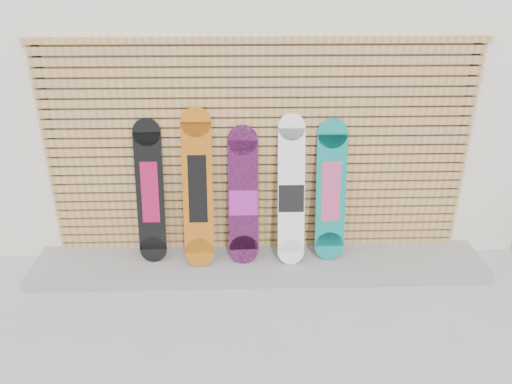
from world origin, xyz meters
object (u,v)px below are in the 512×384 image
snowboard_3 (291,192)px  snowboard_2 (243,197)px  snowboard_1 (198,189)px  snowboard_4 (331,191)px  snowboard_0 (150,192)px

snowboard_3 → snowboard_2: bearing=178.2°
snowboard_1 → snowboard_3: 0.92m
snowboard_4 → snowboard_1: bearing=-178.0°
snowboard_4 → snowboard_3: bearing=-174.3°
snowboard_1 → snowboard_2: size_ratio=1.13×
snowboard_1 → snowboard_4: 1.32m
snowboard_1 → snowboard_2: bearing=2.8°
snowboard_3 → snowboard_1: bearing=-179.6°
snowboard_2 → snowboard_4: 0.87m
snowboard_2 → snowboard_4: bearing=1.7°
snowboard_2 → snowboard_3: size_ratio=0.93×
snowboard_0 → snowboard_4: size_ratio=1.01×
snowboard_0 → snowboard_3: size_ratio=0.98×
snowboard_3 → snowboard_4: bearing=5.7°
snowboard_1 → snowboard_4: bearing=2.0°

